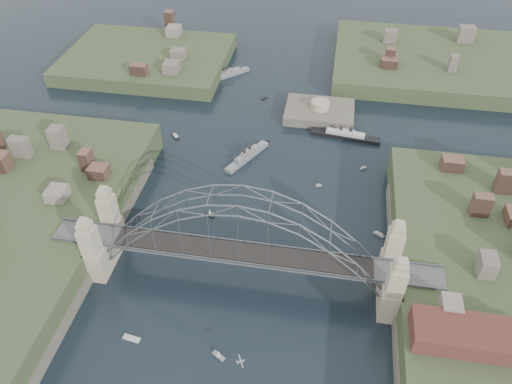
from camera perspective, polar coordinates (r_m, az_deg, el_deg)
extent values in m
plane|color=black|center=(112.08, -1.58, -9.87)|extent=(500.00, 500.00, 0.00)
cube|color=#555558|center=(105.98, -1.65, -7.14)|extent=(84.00, 6.00, 0.70)
cube|color=#586066|center=(103.64, -1.98, -8.16)|extent=(84.00, 0.25, 0.50)
cube|color=#586066|center=(107.56, -1.35, -5.77)|extent=(84.00, 0.25, 0.50)
cube|color=black|center=(105.57, -1.66, -6.94)|extent=(55.20, 5.20, 0.35)
cube|color=tan|center=(111.19, -18.42, -6.34)|extent=(3.40, 3.40, 17.70)
cube|color=tan|center=(117.23, -16.49, -2.84)|extent=(3.40, 3.40, 17.70)
cube|color=tan|center=(102.41, 15.67, -10.85)|extent=(3.40, 3.40, 17.70)
cube|color=tan|center=(108.94, 15.47, -6.74)|extent=(3.40, 3.40, 17.70)
cube|color=tan|center=(117.52, -16.96, -6.20)|extent=(4.08, 13.80, 8.00)
cube|color=tan|center=(109.25, 15.11, -10.38)|extent=(4.08, 13.80, 8.00)
cube|color=#384828|center=(131.56, -27.34, -4.91)|extent=(50.00, 90.00, 12.00)
cube|color=#5C564A|center=(121.26, -18.41, -6.87)|extent=(6.00, 70.00, 4.00)
cube|color=#5C564A|center=(112.21, 16.90, -11.51)|extent=(6.00, 70.00, 4.00)
cube|color=#384828|center=(198.17, -12.40, 14.28)|extent=(60.00, 45.00, 9.00)
cube|color=#384828|center=(201.79, 19.29, 13.51)|extent=(70.00, 55.00, 9.50)
cube|color=#5C564A|center=(164.30, 7.28, 8.57)|extent=(22.00, 16.00, 7.00)
cylinder|color=tan|center=(161.84, 7.43, 9.97)|extent=(6.00, 6.00, 2.40)
cube|color=#592D26|center=(99.05, 23.38, -15.00)|extent=(20.00, 8.00, 4.00)
cube|color=gray|center=(143.72, -1.03, 4.03)|extent=(10.34, 16.61, 1.56)
cube|color=gray|center=(143.01, -1.04, 4.40)|extent=(6.10, 9.36, 1.17)
cube|color=gray|center=(142.49, -1.04, 4.69)|extent=(3.20, 4.48, 0.78)
cylinder|color=black|center=(141.32, -1.36, 4.67)|extent=(0.84, 0.84, 1.56)
cylinder|color=black|center=(142.86, -0.74, 5.14)|extent=(0.84, 0.84, 1.56)
cylinder|color=#586066|center=(138.96, -2.41, 3.82)|extent=(0.16, 0.16, 3.91)
cylinder|color=#586066|center=(145.56, 0.25, 5.82)|extent=(0.16, 0.16, 3.91)
cube|color=gray|center=(186.58, -3.03, 13.39)|extent=(12.81, 12.46, 1.57)
cube|color=gray|center=(186.04, -3.04, 13.71)|extent=(7.35, 7.16, 1.18)
cube|color=gray|center=(185.64, -3.05, 13.95)|extent=(3.65, 3.58, 0.79)
cylinder|color=black|center=(184.82, -3.36, 14.05)|extent=(0.78, 0.78, 1.57)
cylinder|color=black|center=(185.83, -2.76, 14.23)|extent=(0.78, 0.78, 1.57)
cylinder|color=#586066|center=(183.30, -4.34, 13.69)|extent=(0.16, 0.16, 3.93)
cylinder|color=#586066|center=(187.62, -1.79, 14.47)|extent=(0.16, 0.16, 3.93)
cube|color=black|center=(154.68, 10.25, 6.32)|extent=(21.59, 5.38, 1.56)
cube|color=silver|center=(154.03, 10.30, 6.68)|extent=(11.94, 3.54, 1.17)
cube|color=silver|center=(153.55, 10.34, 6.95)|extent=(5.50, 2.22, 0.78)
cylinder|color=black|center=(153.27, 9.82, 7.26)|extent=(1.05, 1.05, 1.56)
cylinder|color=black|center=(153.09, 10.93, 7.06)|extent=(1.05, 1.05, 1.56)
cylinder|color=#586066|center=(153.79, 7.99, 7.52)|extent=(0.16, 0.16, 3.89)
cylinder|color=#586066|center=(153.03, 12.74, 6.66)|extent=(0.16, 0.16, 3.89)
cube|color=#B0B1B7|center=(94.51, -1.76, -19.00)|extent=(1.36, 0.86, 0.25)
cube|color=#B0B1B7|center=(94.47, -1.76, -18.98)|extent=(1.47, 2.60, 0.05)
cube|color=#B0B1B7|center=(94.31, -2.20, -19.06)|extent=(0.52, 0.84, 0.31)
cube|color=silver|center=(126.18, -5.35, -2.64)|extent=(2.84, 2.52, 0.45)
cylinder|color=#586066|center=(125.46, -5.38, -2.29)|extent=(0.08, 0.08, 2.20)
cone|color=silver|center=(125.46, -5.38, -2.29)|extent=(1.59, 1.55, 1.92)
cube|color=silver|center=(135.10, 7.25, 0.69)|extent=(1.76, 0.92, 0.45)
cube|color=silver|center=(134.84, 7.26, 0.82)|extent=(1.09, 0.69, 0.40)
cylinder|color=black|center=(134.55, 7.28, 0.97)|extent=(0.16, 0.16, 0.70)
cube|color=silver|center=(101.07, -4.34, -18.38)|extent=(2.89, 2.26, 0.45)
cylinder|color=#586066|center=(100.17, -4.37, -18.07)|extent=(0.08, 0.08, 2.20)
cone|color=silver|center=(100.17, -4.37, -18.07)|extent=(1.58, 1.50, 1.92)
cube|color=silver|center=(143.23, 12.30, 2.67)|extent=(2.03, 1.58, 0.45)
cube|color=silver|center=(142.99, 12.32, 2.80)|extent=(1.30, 1.09, 0.40)
cylinder|color=black|center=(142.72, 12.34, 2.94)|extent=(0.16, 0.16, 0.70)
cube|color=silver|center=(154.73, -9.29, 6.36)|extent=(3.29, 3.68, 0.45)
cube|color=silver|center=(154.50, -9.31, 6.48)|extent=(2.21, 2.40, 0.40)
cylinder|color=black|center=(154.25, -9.33, 6.61)|extent=(0.16, 0.16, 0.70)
cube|color=silver|center=(150.46, 1.34, 5.83)|extent=(1.08, 1.57, 0.45)
cube|color=silver|center=(171.94, 0.93, 10.76)|extent=(1.84, 2.34, 0.45)
cube|color=silver|center=(124.30, 14.02, -4.82)|extent=(2.80, 2.13, 0.45)
cube|color=silver|center=(124.02, 14.04, -4.69)|extent=(1.79, 1.47, 0.40)
cylinder|color=black|center=(123.70, 14.08, -4.55)|extent=(0.16, 0.16, 0.70)
cube|color=silver|center=(105.79, -14.19, -16.10)|extent=(3.68, 1.70, 0.45)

